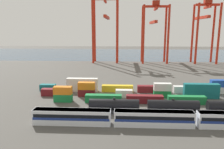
% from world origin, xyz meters
% --- Properties ---
extents(ground_plane, '(420.00, 420.00, 0.00)m').
position_xyz_m(ground_plane, '(0.00, 40.00, 0.00)').
color(ground_plane, '#4C4944').
extents(harbour_water, '(400.00, 110.00, 0.01)m').
position_xyz_m(harbour_water, '(0.00, 147.60, 0.00)').
color(harbour_water, '#384C60').
rests_on(harbour_water, ground_plane).
extents(passenger_train, '(61.24, 3.14, 3.90)m').
position_xyz_m(passenger_train, '(-0.10, -23.13, 2.14)').
color(passenger_train, silver).
rests_on(passenger_train, ground_plane).
extents(freight_tank_row, '(65.01, 3.00, 4.46)m').
position_xyz_m(freight_tank_row, '(14.88, -14.63, 2.12)').
color(freight_tank_row, '#232326').
rests_on(freight_tank_row, ground_plane).
extents(shipping_container_0, '(6.04, 2.44, 2.60)m').
position_xyz_m(shipping_container_0, '(-28.04, -5.22, 1.30)').
color(shipping_container_0, '#197538').
rests_on(shipping_container_0, ground_plane).
extents(shipping_container_1, '(6.04, 2.44, 2.60)m').
position_xyz_m(shipping_container_1, '(-28.04, -5.22, 3.90)').
color(shipping_container_1, orange).
rests_on(shipping_container_1, shipping_container_0).
extents(shipping_container_2, '(12.10, 2.44, 2.60)m').
position_xyz_m(shipping_container_2, '(-14.40, -5.22, 1.30)').
color(shipping_container_2, '#197538').
rests_on(shipping_container_2, ground_plane).
extents(shipping_container_3, '(12.10, 2.44, 2.60)m').
position_xyz_m(shipping_container_3, '(-0.76, -5.22, 1.30)').
color(shipping_container_3, maroon).
rests_on(shipping_container_3, ground_plane).
extents(shipping_container_4, '(12.10, 2.44, 2.60)m').
position_xyz_m(shipping_container_4, '(12.88, -5.22, 1.30)').
color(shipping_container_4, '#197538').
rests_on(shipping_container_4, ground_plane).
extents(shipping_container_5, '(6.04, 2.44, 2.60)m').
position_xyz_m(shipping_container_5, '(-34.77, 1.31, 1.30)').
color(shipping_container_5, maroon).
rests_on(shipping_container_5, ground_plane).
extents(shipping_container_6, '(6.04, 2.44, 2.60)m').
position_xyz_m(shipping_container_6, '(-21.17, 1.31, 1.30)').
color(shipping_container_6, maroon).
rests_on(shipping_container_6, ground_plane).
extents(shipping_container_7, '(6.04, 2.44, 2.60)m').
position_xyz_m(shipping_container_7, '(-21.17, 1.31, 3.90)').
color(shipping_container_7, orange).
rests_on(shipping_container_7, shipping_container_6).
extents(shipping_container_8, '(6.04, 2.44, 2.60)m').
position_xyz_m(shipping_container_8, '(-7.57, 1.31, 1.30)').
color(shipping_container_8, silver).
rests_on(shipping_container_8, ground_plane).
extents(shipping_container_9, '(6.04, 2.44, 2.60)m').
position_xyz_m(shipping_container_9, '(6.03, 1.31, 1.30)').
color(shipping_container_9, '#197538').
rests_on(shipping_container_9, ground_plane).
extents(shipping_container_10, '(6.04, 2.44, 2.60)m').
position_xyz_m(shipping_container_10, '(6.03, 1.31, 3.90)').
color(shipping_container_10, silver).
rests_on(shipping_container_10, shipping_container_9).
extents(shipping_container_11, '(12.10, 2.44, 2.60)m').
position_xyz_m(shipping_container_11, '(19.63, 1.31, 1.30)').
color(shipping_container_11, '#146066').
rests_on(shipping_container_11, ground_plane).
extents(shipping_container_12, '(12.10, 2.44, 2.60)m').
position_xyz_m(shipping_container_12, '(19.63, 1.31, 3.90)').
color(shipping_container_12, '#146066').
rests_on(shipping_container_12, shipping_container_11).
extents(shipping_container_13, '(6.04, 2.44, 2.60)m').
position_xyz_m(shipping_container_13, '(-37.77, 7.83, 1.30)').
color(shipping_container_13, '#146066').
rests_on(shipping_container_13, ground_plane).
extents(shipping_container_14, '(12.10, 2.44, 2.60)m').
position_xyz_m(shipping_container_14, '(-23.96, 7.83, 1.30)').
color(shipping_container_14, silver).
rests_on(shipping_container_14, ground_plane).
extents(shipping_container_15, '(12.10, 2.44, 2.60)m').
position_xyz_m(shipping_container_15, '(-23.96, 7.83, 3.90)').
color(shipping_container_15, silver).
rests_on(shipping_container_15, shipping_container_14).
extents(shipping_container_16, '(12.10, 2.44, 2.60)m').
position_xyz_m(shipping_container_16, '(-10.15, 7.83, 1.30)').
color(shipping_container_16, gold).
rests_on(shipping_container_16, ground_plane).
extents(shipping_container_17, '(12.10, 2.44, 2.60)m').
position_xyz_m(shipping_container_17, '(3.66, 7.83, 1.30)').
color(shipping_container_17, maroon).
rests_on(shipping_container_17, ground_plane).
extents(shipping_container_18, '(12.10, 2.44, 2.60)m').
position_xyz_m(shipping_container_18, '(17.47, 7.83, 1.30)').
color(shipping_container_18, silver).
rests_on(shipping_container_18, ground_plane).
extents(gantry_crane_west, '(18.81, 36.71, 49.09)m').
position_xyz_m(gantry_crane_west, '(-21.45, 90.76, 29.22)').
color(gantry_crane_west, red).
rests_on(gantry_crane_west, ground_plane).
extents(gantry_crane_central, '(18.71, 35.37, 43.84)m').
position_xyz_m(gantry_crane_central, '(14.16, 90.61, 26.29)').
color(gantry_crane_central, red).
rests_on(gantry_crane_central, ground_plane).
extents(gantry_crane_east, '(16.32, 34.47, 44.80)m').
position_xyz_m(gantry_crane_east, '(49.77, 90.53, 27.23)').
color(gantry_crane_east, red).
rests_on(gantry_crane_east, ground_plane).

